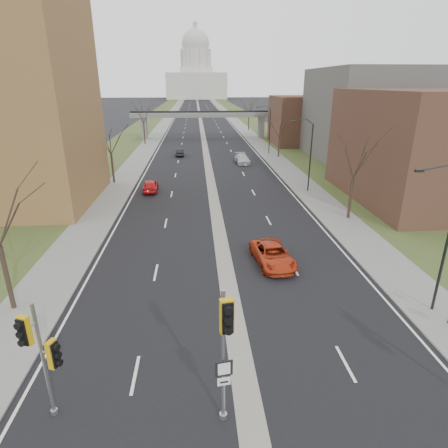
{
  "coord_description": "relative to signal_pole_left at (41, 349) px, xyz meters",
  "views": [
    {
      "loc": [
        -1.92,
        -11.97,
        12.68
      ],
      "look_at": [
        -0.17,
        11.43,
        3.79
      ],
      "focal_mm": 30.0,
      "sensor_mm": 36.0,
      "label": 1
    }
  ],
  "objects": [
    {
      "name": "road_surface",
      "position": [
        7.86,
        150.17,
        -3.42
      ],
      "size": [
        20.0,
        600.0,
        0.01
      ],
      "primitive_type": "cube",
      "color": "black",
      "rests_on": "ground"
    },
    {
      "name": "ground",
      "position": [
        7.86,
        0.17,
        -3.43
      ],
      "size": [
        700.0,
        700.0,
        0.0
      ],
      "primitive_type": "plane",
      "color": "black",
      "rests_on": "ground"
    },
    {
      "name": "commercial_block_near",
      "position": [
        31.86,
        28.17,
        2.57
      ],
      "size": [
        16.0,
        20.0,
        12.0
      ],
      "primitive_type": "cube",
      "color": "brown",
      "rests_on": "ground"
    },
    {
      "name": "tree_right_a",
      "position": [
        20.86,
        22.17,
        3.21
      ],
      "size": [
        7.2,
        7.2,
        9.4
      ],
      "color": "#382B21",
      "rests_on": "sidewalk_right"
    },
    {
      "name": "capitol",
      "position": [
        7.86,
        320.17,
        15.17
      ],
      "size": [
        48.0,
        42.0,
        55.75
      ],
      "color": "beige",
      "rests_on": "ground"
    },
    {
      "name": "signal_pole_left",
      "position": [
        0.0,
        0.0,
        0.0
      ],
      "size": [
        1.18,
        0.88,
        5.24
      ],
      "rotation": [
        0.0,
        0.0,
        -0.36
      ],
      "color": "gray",
      "rests_on": "ground"
    },
    {
      "name": "tree_right_b",
      "position": [
        20.86,
        55.17,
        2.39
      ],
      "size": [
        6.3,
        6.3,
        8.22
      ],
      "color": "#382B21",
      "rests_on": "sidewalk_right"
    },
    {
      "name": "sidewalk_right",
      "position": [
        19.86,
        150.17,
        -3.37
      ],
      "size": [
        4.0,
        600.0,
        0.12
      ],
      "primitive_type": "cube",
      "color": "gray",
      "rests_on": "ground"
    },
    {
      "name": "tree_left_b",
      "position": [
        -5.14,
        38.17,
        2.8
      ],
      "size": [
        6.75,
        6.75,
        8.81
      ],
      "color": "#382B21",
      "rests_on": "sidewalk_left"
    },
    {
      "name": "commercial_block_far",
      "position": [
        29.86,
        70.17,
        1.57
      ],
      "size": [
        14.0,
        14.0,
        10.0
      ],
      "primitive_type": "cube",
      "color": "brown",
      "rests_on": "ground"
    },
    {
      "name": "median_strip",
      "position": [
        7.86,
        150.17,
        -3.43
      ],
      "size": [
        1.2,
        600.0,
        0.02
      ],
      "primitive_type": "cube",
      "color": "gray",
      "rests_on": "ground"
    },
    {
      "name": "tree_right_c",
      "position": [
        20.86,
        95.17,
        3.61
      ],
      "size": [
        7.65,
        7.65,
        9.99
      ],
      "color": "#382B21",
      "rests_on": "sidewalk_right"
    },
    {
      "name": "car_right_near",
      "position": [
        11.41,
        12.94,
        -2.69
      ],
      "size": [
        3.0,
        5.54,
        1.47
      ],
      "primitive_type": "imported",
      "rotation": [
        0.0,
        0.0,
        0.11
      ],
      "color": "#B43013",
      "rests_on": "ground"
    },
    {
      "name": "car_left_far",
      "position": [
        2.93,
        57.65,
        -2.77
      ],
      "size": [
        1.69,
        4.08,
        1.31
      ],
      "primitive_type": "imported",
      "rotation": [
        0.0,
        0.0,
        3.22
      ],
      "color": "black",
      "rests_on": "ground"
    },
    {
      "name": "grass_verge_left",
      "position": [
        -10.14,
        150.17,
        -3.38
      ],
      "size": [
        8.0,
        600.0,
        0.1
      ],
      "primitive_type": "cube",
      "color": "#2E3E1C",
      "rests_on": "ground"
    },
    {
      "name": "pedestrian_bridge",
      "position": [
        7.86,
        80.17,
        1.42
      ],
      "size": [
        34.0,
        3.0,
        6.45
      ],
      "color": "slate",
      "rests_on": "ground"
    },
    {
      "name": "grass_verge_right",
      "position": [
        25.86,
        150.17,
        -3.38
      ],
      "size": [
        8.0,
        600.0,
        0.1
      ],
      "primitive_type": "cube",
      "color": "#2E3E1C",
      "rests_on": "ground"
    },
    {
      "name": "car_right_mid",
      "position": [
        13.62,
        50.11,
        -2.68
      ],
      "size": [
        2.31,
        5.25,
        1.5
      ],
      "primitive_type": "imported",
      "rotation": [
        0.0,
        0.0,
        0.04
      ],
      "color": "#B4B5BC",
      "rests_on": "ground"
    },
    {
      "name": "streetlight_near",
      "position": [
        18.85,
        6.17,
        3.52
      ],
      "size": [
        2.61,
        0.2,
        8.7
      ],
      "color": "black",
      "rests_on": "sidewalk_right"
    },
    {
      "name": "commercial_block_mid",
      "position": [
        35.86,
        52.17,
        4.07
      ],
      "size": [
        18.0,
        22.0,
        15.0
      ],
      "primitive_type": "cube",
      "color": "#5A5752",
      "rests_on": "ground"
    },
    {
      "name": "car_left_near",
      "position": [
        0.22,
        33.72,
        -2.68
      ],
      "size": [
        1.91,
        4.45,
        1.5
      ],
      "primitive_type": "imported",
      "rotation": [
        0.0,
        0.0,
        3.17
      ],
      "color": "red",
      "rests_on": "ground"
    },
    {
      "name": "streetlight_far",
      "position": [
        18.85,
        58.17,
        3.52
      ],
      "size": [
        2.61,
        0.2,
        8.7
      ],
      "color": "black",
      "rests_on": "sidewalk_right"
    },
    {
      "name": "tree_left_c",
      "position": [
        -5.14,
        72.17,
        3.61
      ],
      "size": [
        7.65,
        7.65,
        9.99
      ],
      "color": "#382B21",
      "rests_on": "sidewalk_left"
    },
    {
      "name": "streetlight_mid",
      "position": [
        18.85,
        32.17,
        3.52
      ],
      "size": [
        2.61,
        0.2,
        8.7
      ],
      "color": "black",
      "rests_on": "sidewalk_right"
    },
    {
      "name": "sidewalk_left",
      "position": [
        -4.14,
        150.17,
        -3.37
      ],
      "size": [
        4.0,
        600.0,
        0.12
      ],
      "primitive_type": "cube",
      "color": "gray",
      "rests_on": "ground"
    },
    {
      "name": "signal_pole_median",
      "position": [
        6.81,
        -0.81,
        0.7
      ],
      "size": [
        0.7,
        0.98,
        5.92
      ],
      "rotation": [
        0.0,
        0.0,
        0.15
      ],
      "color": "gray",
      "rests_on": "ground"
    }
  ]
}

